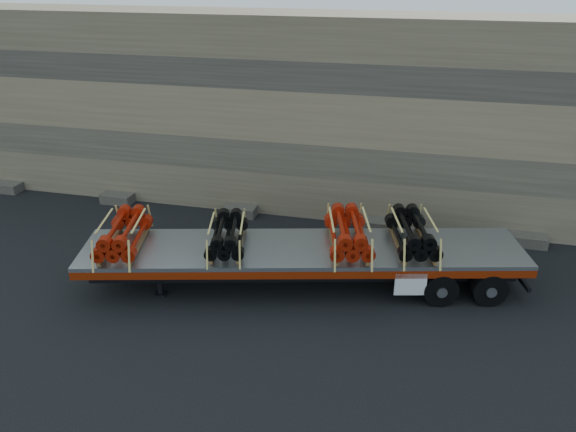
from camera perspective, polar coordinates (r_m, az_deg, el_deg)
name	(u,v)px	position (r m, az deg, el deg)	size (l,w,h in m)	color
ground	(289,291)	(16.16, 0.11, -7.67)	(120.00, 120.00, 0.00)	black
rock_wall	(331,115)	(20.68, 4.42, 10.17)	(44.00, 3.00, 7.00)	#7A6B54
trailer	(302,266)	(16.16, 1.46, -5.10)	(12.41, 2.39, 1.24)	#9FA1A6
bundle_front	(123,235)	(16.30, -16.38, -1.83)	(1.15, 2.31, 0.82)	#A51B08
bundle_midfront	(227,235)	(15.77, -6.19, -1.98)	(1.04, 2.09, 0.74)	black
bundle_midrear	(348,233)	(15.77, 6.14, -1.78)	(1.18, 2.36, 0.84)	#A51B08
bundle_rear	(412,234)	(16.08, 12.52, -1.75)	(1.15, 2.30, 0.82)	black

